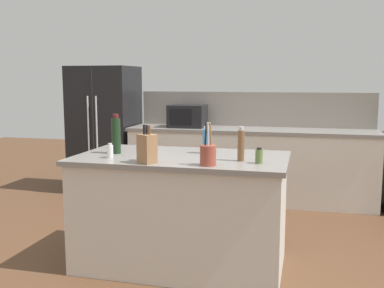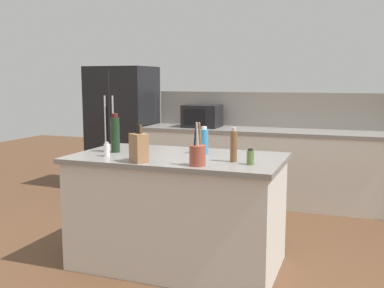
# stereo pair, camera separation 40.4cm
# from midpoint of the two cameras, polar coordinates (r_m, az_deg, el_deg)

# --- Properties ---
(ground_plane) EXTENTS (14.00, 14.00, 0.00)m
(ground_plane) POSITION_cam_midpoint_polar(r_m,az_deg,el_deg) (3.99, -4.29, -14.97)
(ground_plane) COLOR brown
(back_counter_run) EXTENTS (3.17, 0.66, 0.94)m
(back_counter_run) POSITION_cam_midpoint_polar(r_m,az_deg,el_deg) (5.84, 5.38, -2.64)
(back_counter_run) COLOR beige
(back_counter_run) RESTS_ON ground_plane
(wall_backsplash) EXTENTS (3.13, 0.03, 0.46)m
(wall_backsplash) POSITION_cam_midpoint_polar(r_m,az_deg,el_deg) (6.06, 5.94, 4.40)
(wall_backsplash) COLOR gray
(wall_backsplash) RESTS_ON back_counter_run
(kitchen_island) EXTENTS (1.74, 0.97, 0.94)m
(kitchen_island) POSITION_cam_midpoint_polar(r_m,az_deg,el_deg) (3.83, -4.37, -8.46)
(kitchen_island) COLOR beige
(kitchen_island) RESTS_ON ground_plane
(refrigerator) EXTENTS (0.85, 0.75, 1.75)m
(refrigerator) POSITION_cam_midpoint_polar(r_m,az_deg,el_deg) (6.46, -12.76, 1.84)
(refrigerator) COLOR black
(refrigerator) RESTS_ON ground_plane
(microwave) EXTENTS (0.47, 0.39, 0.29)m
(microwave) POSITION_cam_midpoint_polar(r_m,az_deg,el_deg) (5.94, -2.53, 3.57)
(microwave) COLOR black
(microwave) RESTS_ON back_counter_run
(knife_block) EXTENTS (0.16, 0.15, 0.29)m
(knife_block) POSITION_cam_midpoint_polar(r_m,az_deg,el_deg) (3.40, -9.14, -0.58)
(knife_block) COLOR #936B47
(knife_block) RESTS_ON kitchen_island
(utensil_crock) EXTENTS (0.12, 0.12, 0.32)m
(utensil_crock) POSITION_cam_midpoint_polar(r_m,az_deg,el_deg) (3.28, -1.47, -1.36)
(utensil_crock) COLOR brown
(utensil_crock) RESTS_ON kitchen_island
(pepper_grinder) EXTENTS (0.05, 0.05, 0.27)m
(pepper_grinder) POSITION_cam_midpoint_polar(r_m,az_deg,el_deg) (3.46, 2.94, -0.14)
(pepper_grinder) COLOR brown
(pepper_grinder) RESTS_ON kitchen_island
(salt_shaker) EXTENTS (0.05, 0.05, 0.12)m
(salt_shaker) POSITION_cam_midpoint_polar(r_m,az_deg,el_deg) (3.71, -13.45, -0.89)
(salt_shaker) COLOR silver
(salt_shaker) RESTS_ON kitchen_island
(spice_jar_oregano) EXTENTS (0.06, 0.06, 0.12)m
(spice_jar_oregano) POSITION_cam_midpoint_polar(r_m,az_deg,el_deg) (3.38, 5.14, -1.56)
(spice_jar_oregano) COLOR #567038
(spice_jar_oregano) RESTS_ON kitchen_island
(wine_bottle) EXTENTS (0.08, 0.08, 0.34)m
(wine_bottle) POSITION_cam_midpoint_polar(r_m,az_deg,el_deg) (3.90, -12.57, 1.11)
(wine_bottle) COLOR black
(wine_bottle) RESTS_ON kitchen_island
(dish_soap_bottle) EXTENTS (0.07, 0.07, 0.23)m
(dish_soap_bottle) POSITION_cam_midpoint_polar(r_m,az_deg,el_deg) (3.82, -1.15, 0.40)
(dish_soap_bottle) COLOR #3384BC
(dish_soap_bottle) RESTS_ON kitchen_island
(hot_sauce_bottle) EXTENTS (0.05, 0.05, 0.18)m
(hot_sauce_bottle) POSITION_cam_midpoint_polar(r_m,az_deg,el_deg) (3.52, -9.34, -0.79)
(hot_sauce_bottle) COLOR red
(hot_sauce_bottle) RESTS_ON kitchen_island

